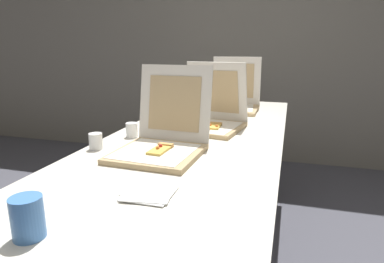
{
  "coord_description": "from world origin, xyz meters",
  "views": [
    {
      "loc": [
        0.44,
        -0.99,
        1.21
      ],
      "look_at": [
        0.02,
        0.45,
        0.82
      ],
      "focal_mm": 31.64,
      "sensor_mm": 36.0,
      "label": 1
    }
  ],
  "objects": [
    {
      "name": "cup_white_near_left",
      "position": [
        -0.36,
        0.26,
        0.79
      ],
      "size": [
        0.06,
        0.06,
        0.07
      ],
      "primitive_type": "cylinder",
      "color": "white",
      "rests_on": "table"
    },
    {
      "name": "cup_white_mid",
      "position": [
        -0.31,
        0.69,
        0.79
      ],
      "size": [
        0.06,
        0.06,
        0.07
      ],
      "primitive_type": "cylinder",
      "color": "white",
      "rests_on": "table"
    },
    {
      "name": "table",
      "position": [
        0.0,
        0.63,
        0.71
      ],
      "size": [
        0.85,
        2.27,
        0.76
      ],
      "color": "silver",
      "rests_on": "ground"
    },
    {
      "name": "pizza_box_back",
      "position": [
        0.06,
        1.35,
        0.81
      ],
      "size": [
        0.35,
        0.35,
        0.36
      ],
      "rotation": [
        0.0,
        0.0,
        0.01
      ],
      "color": "tan",
      "rests_on": "table"
    },
    {
      "name": "cup_white_far",
      "position": [
        -0.23,
        0.98,
        0.79
      ],
      "size": [
        0.06,
        0.06,
        0.07
      ],
      "primitive_type": "cylinder",
      "color": "white",
      "rests_on": "table"
    },
    {
      "name": "pizza_box_middle",
      "position": [
        0.03,
        0.77,
        0.81
      ],
      "size": [
        0.39,
        0.39,
        0.36
      ],
      "rotation": [
        0.0,
        0.0,
        -0.15
      ],
      "color": "tan",
      "rests_on": "table"
    },
    {
      "name": "napkin_pile",
      "position": [
        0.04,
        -0.1,
        0.76
      ],
      "size": [
        0.17,
        0.17,
        0.01
      ],
      "color": "white",
      "rests_on": "table"
    },
    {
      "name": "cup_white_near_center",
      "position": [
        -0.3,
        0.49,
        0.79
      ],
      "size": [
        0.06,
        0.06,
        0.07
      ],
      "primitive_type": "cylinder",
      "color": "white",
      "rests_on": "table"
    },
    {
      "name": "cup_printed_front",
      "position": [
        -0.13,
        -0.41,
        0.81
      ],
      "size": [
        0.08,
        0.08,
        0.1
      ],
      "primitive_type": "cylinder",
      "color": "#477FCC",
      "rests_on": "table"
    },
    {
      "name": "wall_back",
      "position": [
        0.0,
        2.6,
        1.3
      ],
      "size": [
        10.0,
        0.1,
        2.6
      ],
      "primitive_type": "cube",
      "color": "gray",
      "rests_on": "ground"
    },
    {
      "name": "pizza_box_front",
      "position": [
        -0.07,
        0.29,
        0.81
      ],
      "size": [
        0.36,
        0.42,
        0.36
      ],
      "rotation": [
        0.0,
        0.0,
        -0.04
      ],
      "color": "tan",
      "rests_on": "table"
    }
  ]
}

